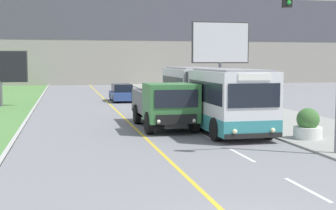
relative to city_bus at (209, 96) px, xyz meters
The scene contains 9 objects.
apartment_block_background 47.86m from the city_bus, 94.81° to the left, with size 80.00×8.04×18.08m.
city_bus is the anchor object (origin of this frame).
dump_truck 2.78m from the city_bus, 156.60° to the right, with size 2.45×6.45×2.32m.
car_distant 15.98m from the city_bus, 99.69° to the left, with size 1.80×4.30×1.45m.
traffic_light_mast 8.96m from the city_bus, 79.93° to the right, with size 2.28×0.32×6.38m.
billboard_large 11.73m from the city_bus, 68.31° to the left, with size 4.47×0.24×6.31m.
billboard_small 17.69m from the city_bus, 132.83° to the left, with size 3.90×0.24×4.13m.
planter_round_near 6.09m from the city_bus, 63.49° to the right, with size 1.20×1.20×1.31m.
planter_round_second 3.03m from the city_bus, 22.50° to the right, with size 1.08×1.08×1.23m.
Camera 1 is at (-3.43, -7.77, 3.37)m, focal length 50.00 mm.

